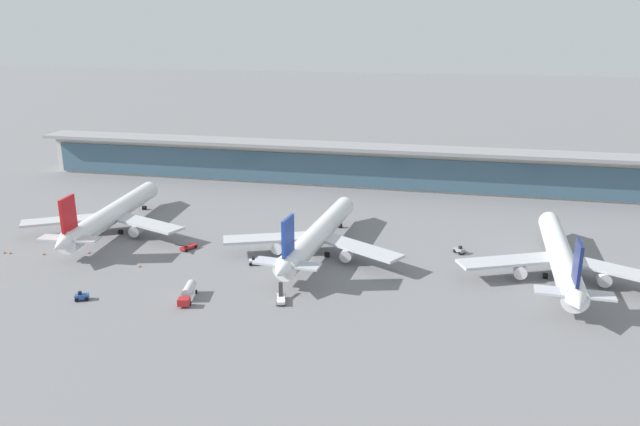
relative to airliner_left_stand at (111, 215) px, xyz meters
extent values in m
plane|color=slate|center=(58.69, -8.40, -5.14)|extent=(1200.00, 1200.00, 0.00)
cylinder|color=white|center=(-0.10, 1.25, 0.02)|extent=(9.74, 51.89, 5.44)
cone|color=white|center=(-2.45, 29.14, 0.02)|extent=(5.73, 5.33, 5.33)
cone|color=white|center=(2.21, -26.37, 0.56)|extent=(5.38, 6.38, 4.90)
cube|color=black|center=(-2.18, 26.03, 0.97)|extent=(4.26, 2.59, 0.66)
cube|color=#B7BABF|center=(-11.40, -4.45, -0.93)|extent=(23.23, 17.17, 0.66)
cube|color=#B7BABF|center=(11.98, -2.49, -0.93)|extent=(24.05, 14.08, 0.66)
cylinder|color=silver|center=(-8.55, -4.77, -2.81)|extent=(3.32, 4.18, 3.00)
cylinder|color=silver|center=(9.22, -3.27, -2.81)|extent=(3.32, 4.18, 3.00)
cube|color=red|center=(1.82, -21.66, 6.96)|extent=(1.20, 6.60, 8.45)
cube|color=#B7BABF|center=(1.90, -22.60, 0.84)|extent=(15.31, 5.37, 0.47)
cylinder|color=black|center=(-2.86, -1.81, -4.48)|extent=(1.23, 1.40, 1.31)
cylinder|color=black|center=(3.12, -1.31, -4.48)|extent=(1.23, 1.40, 1.31)
cylinder|color=black|center=(-1.83, 21.82, -4.48)|extent=(1.23, 1.40, 1.31)
cylinder|color=white|center=(60.59, -2.85, 0.02)|extent=(9.46, 51.88, 5.44)
cone|color=white|center=(62.78, 25.05, 0.02)|extent=(5.70, 5.30, 5.33)
cone|color=white|center=(58.43, -30.48, 0.56)|extent=(5.35, 6.35, 4.90)
cube|color=black|center=(62.54, 21.95, 0.97)|extent=(4.25, 2.56, 0.66)
cube|color=#B7BABF|center=(48.53, -6.65, -0.93)|extent=(24.03, 14.19, 0.66)
cube|color=#B7BABF|center=(71.92, -8.49, -0.93)|extent=(23.27, 17.08, 0.66)
cylinder|color=silver|center=(51.29, -7.42, -2.81)|extent=(3.30, 4.16, 3.00)
cylinder|color=silver|center=(69.07, -8.81, -2.81)|extent=(3.30, 4.16, 3.00)
cube|color=#193899|center=(58.79, -25.77, 6.96)|extent=(1.17, 6.60, 8.45)
cube|color=#B7BABF|center=(58.72, -26.70, 0.84)|extent=(15.29, 5.29, 0.47)
cylinder|color=black|center=(57.38, -5.42, -4.48)|extent=(1.23, 1.40, 1.31)
cylinder|color=black|center=(63.37, -5.89, -4.48)|extent=(1.23, 1.40, 1.31)
cylinder|color=black|center=(62.21, 17.74, -4.48)|extent=(1.23, 1.40, 1.31)
cylinder|color=white|center=(118.80, -5.42, 0.02)|extent=(6.89, 51.75, 5.44)
cone|color=white|center=(119.59, 22.56, 0.02)|extent=(5.47, 5.05, 5.33)
cone|color=white|center=(118.02, -33.12, 0.56)|extent=(5.07, 6.12, 4.90)
cube|color=black|center=(119.50, 19.44, 0.97)|extent=(4.14, 2.37, 0.66)
cube|color=#B7BABF|center=(106.94, -9.82, -0.93)|extent=(23.85, 15.16, 0.66)
cube|color=#B7BABF|center=(130.40, -10.48, -0.93)|extent=(23.57, 16.20, 0.66)
cylinder|color=silver|center=(109.74, -10.45, -2.81)|extent=(3.11, 4.02, 3.00)
cylinder|color=silver|center=(127.57, -10.95, -2.81)|extent=(3.11, 4.02, 3.00)
cube|color=#141E51|center=(118.16, -28.40, 6.96)|extent=(0.84, 6.59, 8.45)
cube|color=#B7BABF|center=(118.13, -29.34, 0.84)|extent=(15.13, 4.55, 0.47)
cylinder|color=black|center=(115.72, -8.15, -4.48)|extent=(1.16, 1.35, 1.31)
cylinder|color=black|center=(121.73, -8.32, -4.48)|extent=(1.16, 1.35, 1.31)
cylinder|color=black|center=(119.38, 15.22, -4.48)|extent=(1.16, 1.35, 1.31)
cube|color=gray|center=(96.08, 4.18, -4.24)|extent=(3.00, 3.08, 0.90)
cube|color=black|center=(96.29, 3.96, -3.44)|extent=(0.99, 0.99, 0.70)
cylinder|color=black|center=(94.90, 4.42, -4.69)|extent=(0.81, 0.85, 0.90)
cylinder|color=black|center=(95.95, 5.39, -4.69)|extent=(0.81, 0.85, 0.90)
cylinder|color=black|center=(96.22, 2.98, -4.69)|extent=(0.81, 0.85, 0.90)
cylinder|color=black|center=(97.27, 3.94, -4.69)|extent=(0.81, 0.85, 0.90)
cube|color=#234C9E|center=(17.42, -42.16, -4.24)|extent=(3.18, 2.60, 0.90)
cube|color=black|center=(17.15, -42.29, -3.44)|extent=(0.94, 0.94, 0.70)
cylinder|color=black|center=(17.97, -41.08, -4.69)|extent=(0.93, 0.65, 0.90)
cylinder|color=black|center=(18.61, -42.35, -4.69)|extent=(0.93, 0.65, 0.90)
cylinder|color=black|center=(16.22, -41.96, -4.69)|extent=(0.93, 0.65, 0.90)
cylinder|color=black|center=(16.86, -43.23, -4.69)|extent=(0.93, 0.65, 0.90)
cube|color=silver|center=(59.26, -33.79, -4.39)|extent=(3.08, 5.11, 0.60)
cube|color=black|center=(58.58, -31.46, -3.30)|extent=(1.98, 4.05, 1.72)
cylinder|color=black|center=(57.99, -32.41, -4.69)|extent=(0.52, 0.94, 0.90)
cylinder|color=black|center=(59.58, -31.94, -4.69)|extent=(0.52, 0.94, 0.90)
cylinder|color=black|center=(58.95, -35.63, -4.69)|extent=(0.52, 0.94, 0.90)
cylinder|color=black|center=(60.53, -35.16, -4.69)|extent=(0.52, 0.94, 0.90)
cube|color=#B21E1E|center=(40.14, -40.43, -3.94)|extent=(2.74, 2.42, 1.50)
cylinder|color=silver|center=(39.22, -35.72, -3.24)|extent=(3.14, 5.90, 2.10)
cylinder|color=black|center=(41.04, -39.29, -4.69)|extent=(0.45, 0.94, 0.90)
cylinder|color=black|center=(38.87, -39.71, -4.69)|extent=(0.45, 0.94, 0.90)
cylinder|color=black|center=(39.94, -33.69, -4.69)|extent=(0.45, 0.94, 0.90)
cylinder|color=black|center=(37.78, -34.12, -4.69)|extent=(0.45, 0.94, 0.90)
cube|color=silver|center=(47.13, -14.83, -4.24)|extent=(3.15, 2.39, 0.90)
cube|color=black|center=(46.85, -14.94, -3.44)|extent=(0.90, 0.90, 0.70)
cylinder|color=black|center=(47.80, -13.82, -4.69)|extent=(0.94, 0.58, 0.90)
cylinder|color=black|center=(48.30, -15.16, -4.69)|extent=(0.94, 0.58, 0.90)
cylinder|color=black|center=(45.97, -14.51, -4.69)|extent=(0.94, 0.58, 0.90)
cylinder|color=black|center=(46.47, -15.84, -4.69)|extent=(0.94, 0.58, 0.90)
cube|color=#B21E1E|center=(26.86, -8.47, -4.39)|extent=(3.44, 5.13, 0.60)
cube|color=black|center=(25.97, -10.73, -3.30)|extent=(2.29, 4.01, 1.72)
cylinder|color=black|center=(27.02, -10.34, -4.69)|extent=(0.59, 0.94, 0.90)
cylinder|color=black|center=(25.48, -9.73, -4.69)|extent=(0.59, 0.94, 0.90)
cylinder|color=black|center=(28.25, -7.21, -4.69)|extent=(0.59, 0.94, 0.90)
cylinder|color=black|center=(26.71, -6.60, -4.69)|extent=(0.59, 0.94, 0.90)
cube|color=beige|center=(58.69, 66.53, 1.86)|extent=(238.12, 8.00, 14.00)
cube|color=#3D5B70|center=(58.69, 62.23, 1.16)|extent=(233.36, 0.50, 11.20)
cube|color=gray|center=(58.69, 64.53, 9.46)|extent=(242.88, 12.80, 1.20)
cone|color=orange|center=(-7.81, -20.11, -4.79)|extent=(0.44, 0.44, 0.70)
cube|color=black|center=(-7.81, -20.11, -5.12)|extent=(0.62, 0.62, 0.04)
cone|color=orange|center=(20.24, -22.31, -4.79)|extent=(0.44, 0.44, 0.70)
cube|color=black|center=(20.24, -22.31, -5.12)|extent=(0.62, 0.62, 0.04)
cone|color=orange|center=(2.98, -16.68, -4.79)|extent=(0.44, 0.44, 0.70)
cube|color=black|center=(2.98, -16.68, -5.12)|extent=(0.62, 0.62, 0.04)
cone|color=orange|center=(-18.31, -21.44, -4.79)|extent=(0.44, 0.44, 0.70)
cube|color=black|center=(-18.31, -21.44, -5.12)|extent=(0.62, 0.62, 0.04)
cone|color=orange|center=(-16.74, -21.35, -4.79)|extent=(0.44, 0.44, 0.70)
cube|color=black|center=(-16.74, -21.35, -5.12)|extent=(0.62, 0.62, 0.04)
camera|label=1|loc=(93.40, -148.40, 51.73)|focal=34.54mm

